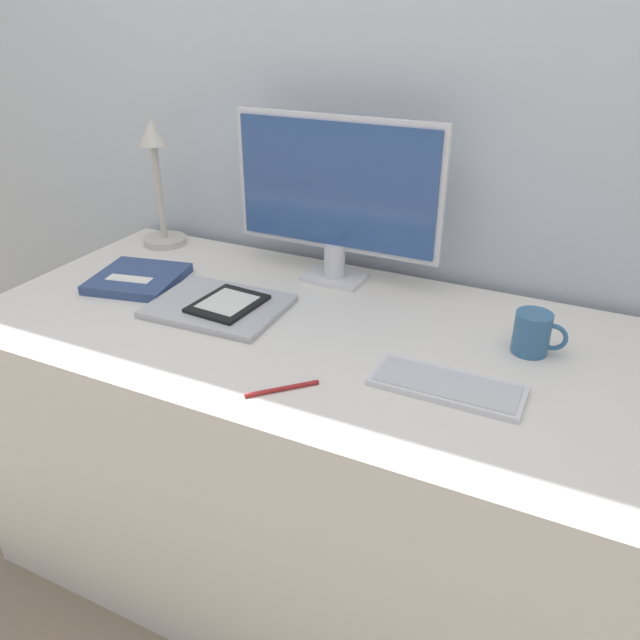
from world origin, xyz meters
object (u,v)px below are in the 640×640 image
(ereader, at_px, (228,303))
(pen, at_px, (282,389))
(monitor, at_px, (336,194))
(keyboard, at_px, (447,385))
(laptop, at_px, (219,306))
(notebook, at_px, (138,279))
(coffee_mug, at_px, (533,333))
(desk_lamp, at_px, (158,182))

(ereader, xyz_separation_m, pen, (0.28, -0.24, -0.02))
(monitor, bearing_deg, pen, -76.25)
(keyboard, xyz_separation_m, laptop, (-0.59, 0.10, 0.00))
(monitor, distance_m, keyboard, 0.61)
(ereader, bearing_deg, monitor, 61.92)
(pen, bearing_deg, notebook, 154.45)
(keyboard, xyz_separation_m, pen, (-0.28, -0.14, -0.00))
(laptop, xyz_separation_m, coffee_mug, (0.71, 0.12, 0.04))
(keyboard, relative_size, laptop, 0.92)
(monitor, height_order, pen, monitor)
(monitor, relative_size, desk_lamp, 1.51)
(laptop, height_order, ereader, ereader)
(monitor, relative_size, coffee_mug, 4.99)
(notebook, relative_size, coffee_mug, 2.31)
(monitor, height_order, notebook, monitor)
(monitor, height_order, keyboard, monitor)
(keyboard, height_order, laptop, laptop)
(desk_lamp, xyz_separation_m, coffee_mug, (1.12, -0.19, -0.15))
(keyboard, height_order, ereader, ereader)
(ereader, height_order, pen, ereader)
(monitor, xyz_separation_m, keyboard, (0.41, -0.38, -0.23))
(laptop, height_order, coffee_mug, coffee_mug)
(ereader, distance_m, pen, 0.37)
(laptop, height_order, notebook, notebook)
(desk_lamp, distance_m, notebook, 0.34)
(laptop, xyz_separation_m, ereader, (0.03, -0.00, 0.01))
(ereader, xyz_separation_m, coffee_mug, (0.69, 0.12, 0.02))
(keyboard, bearing_deg, coffee_mug, 60.29)
(monitor, bearing_deg, keyboard, -42.79)
(monitor, height_order, ereader, monitor)
(keyboard, distance_m, desk_lamp, 1.09)
(monitor, height_order, coffee_mug, monitor)
(desk_lamp, bearing_deg, ereader, -35.63)
(monitor, relative_size, laptop, 1.73)
(keyboard, bearing_deg, monitor, 137.21)
(keyboard, distance_m, coffee_mug, 0.25)
(monitor, relative_size, keyboard, 1.89)
(desk_lamp, xyz_separation_m, notebook, (0.12, -0.27, -0.18))
(laptop, distance_m, desk_lamp, 0.54)
(desk_lamp, bearing_deg, pen, -37.70)
(monitor, bearing_deg, laptop, -122.13)
(ereader, height_order, desk_lamp, desk_lamp)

